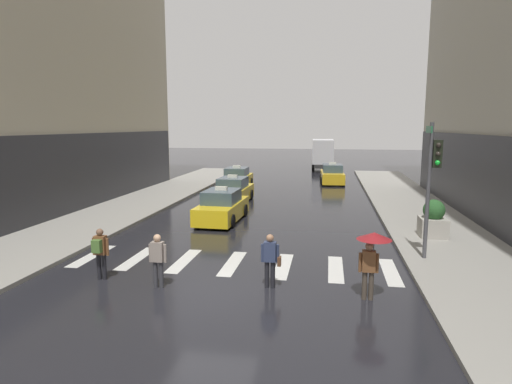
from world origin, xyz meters
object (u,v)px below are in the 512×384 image
taxi_lead (222,207)px  pedestrian_plain_coat (158,257)px  taxi_fourth (332,175)px  traffic_light_pole (432,172)px  pedestrian_with_umbrella (372,247)px  pedestrian_with_backpack (100,250)px  taxi_third (237,179)px  box_truck (323,153)px  taxi_second (233,192)px  pedestrian_with_handbag (270,258)px  planter_near_corner (433,220)px

taxi_lead → pedestrian_plain_coat: 9.22m
taxi_fourth → pedestrian_plain_coat: taxi_fourth is taller
traffic_light_pole → pedestrian_with_umbrella: traffic_light_pole is taller
pedestrian_with_backpack → taxi_third: bearing=90.0°
taxi_third → box_truck: 16.87m
taxi_third → pedestrian_with_backpack: taxi_third is taller
taxi_fourth → pedestrian_with_umbrella: size_ratio=2.38×
taxi_fourth → taxi_second: bearing=-120.6°
taxi_third → box_truck: bearing=67.9°
taxi_second → pedestrian_plain_coat: taxi_second is taller
traffic_light_pole → taxi_lead: (-8.85, 5.28, -2.53)m
pedestrian_plain_coat → traffic_light_pole: bearing=24.7°
taxi_lead → pedestrian_with_backpack: (-1.72, -8.86, 0.25)m
taxi_third → pedestrian_with_umbrella: pedestrian_with_umbrella is taller
pedestrian_with_umbrella → pedestrian_plain_coat: 6.23m
taxi_third → pedestrian_plain_coat: size_ratio=2.76×
traffic_light_pole → taxi_second: traffic_light_pole is taller
pedestrian_with_handbag → taxi_lead: bearing=112.9°
pedestrian_with_umbrella → pedestrian_with_handbag: size_ratio=1.18×
taxi_fourth → pedestrian_with_umbrella: (0.91, -24.87, 0.79)m
pedestrian_with_umbrella → traffic_light_pole: bearing=58.7°
pedestrian_with_umbrella → taxi_second: bearing=116.4°
traffic_light_pole → taxi_second: (-9.45, 10.53, -2.53)m
pedestrian_with_backpack → planter_near_corner: 13.34m
box_truck → pedestrian_with_backpack: 36.66m
pedestrian_plain_coat → planter_near_corner: size_ratio=1.03×
taxi_second → taxi_third: 6.48m
taxi_lead → taxi_third: same height
box_truck → planter_near_corner: 29.75m
taxi_third → taxi_fourth: 8.41m
taxi_third → pedestrian_with_backpack: bearing=-90.0°
taxi_fourth → box_truck: (-0.99, 11.46, 1.13)m
pedestrian_with_backpack → pedestrian_with_handbag: (5.37, 0.21, -0.04)m
pedestrian_with_umbrella → pedestrian_with_handbag: bearing=171.4°
taxi_second → pedestrian_with_umbrella: pedestrian_with_umbrella is taller
pedestrian_with_umbrella → pedestrian_with_backpack: pedestrian_with_umbrella is taller
pedestrian_with_umbrella → pedestrian_plain_coat: bearing=-179.0°
taxi_lead → taxi_fourth: same height
taxi_lead → pedestrian_with_handbag: (3.65, -8.66, 0.21)m
taxi_third → pedestrian_with_umbrella: size_ratio=2.35×
traffic_light_pole → pedestrian_with_backpack: bearing=-161.3°
taxi_second → pedestrian_with_handbag: 14.54m
taxi_fourth → pedestrian_with_handbag: taxi_fourth is taller
taxi_second → pedestrian_plain_coat: size_ratio=2.78×
taxi_lead → taxi_fourth: bearing=70.4°
pedestrian_plain_coat → pedestrian_with_handbag: bearing=9.4°
box_truck → planter_near_corner: (5.12, -29.29, -0.98)m
taxi_lead → taxi_fourth: 16.75m
taxi_third → pedestrian_plain_coat: taxi_third is taller
taxi_lead → taxi_second: bearing=96.5°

